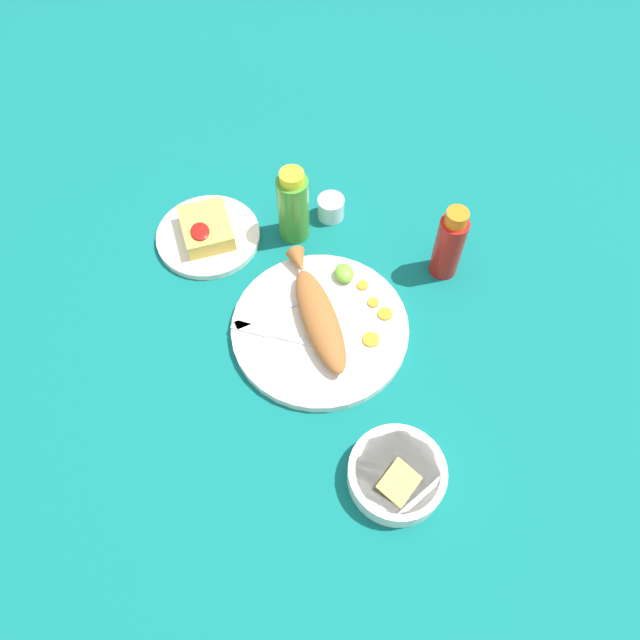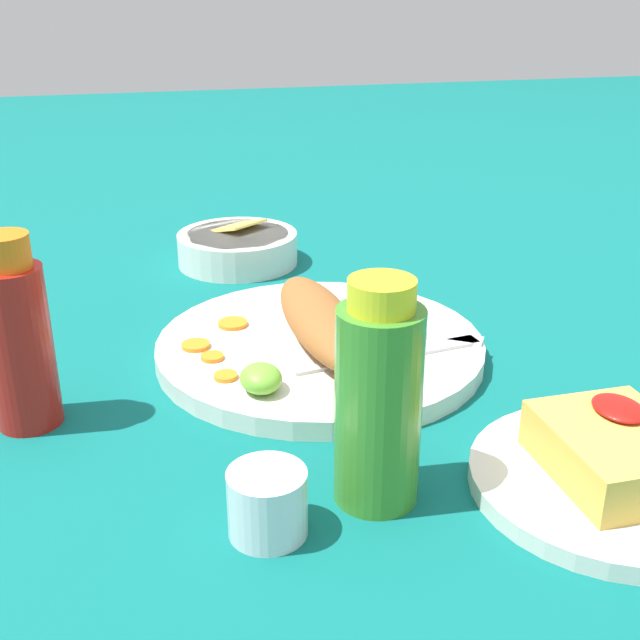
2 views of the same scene
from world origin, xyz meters
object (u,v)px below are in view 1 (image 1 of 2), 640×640
Objects in this scene: fork_near at (275,335)px; hot_sauce_bottle_green at (293,206)px; main_plate at (320,328)px; side_plate_fries at (208,236)px; fork_far at (277,310)px; hot_sauce_bottle_red at (449,244)px; guacamole_bowl at (397,474)px; fried_fish at (318,314)px; salt_cup at (331,209)px.

fork_near is 0.25m from hot_sauce_bottle_green.
main_plate is 0.30m from side_plate_fries.
hot_sauce_bottle_green is at bearing -122.45° from fork_far.
side_plate_fries is (-0.27, -0.15, -0.00)m from main_plate.
hot_sauce_bottle_red is (-0.01, 0.33, 0.06)m from fork_far.
fork_far is (-0.05, 0.02, 0.00)m from fork_near.
side_plate_fries is 0.58m from guacamole_bowl.
fried_fish is at bearing 141.33° from fork_far.
main_plate is 0.27m from salt_cup.
main_plate is at bearing -21.89° from salt_cup.
salt_cup is at bearing 156.57° from fried_fish.
fried_fish reaches higher than fork_far.
guacamole_bowl is (0.30, 0.11, 0.00)m from fork_near.
fried_fish reaches higher than fork_near.
guacamole_bowl is at bearing 5.81° from fried_fish.
hot_sauce_bottle_red reaches higher than salt_cup.
fork_near is at bearing -80.82° from hot_sauce_bottle_red.
fried_fish is 1.62× the size of hot_sauce_bottle_green.
hot_sauce_bottle_red is at bearing -137.22° from fork_near.
main_plate is 1.95× the size of hot_sauce_bottle_red.
hot_sauce_bottle_green is (-0.18, 0.08, 0.06)m from fork_far.
fork_near and fork_far have the same top height.
fork_far is (-0.05, -0.06, 0.01)m from main_plate.
salt_cup is (-0.25, 0.18, 0.00)m from fork_near.
fork_far is 0.26m from salt_cup.
salt_cup is at bearing 104.23° from hot_sauce_bottle_green.
main_plate is 1.70× the size of fork_far.
fork_far reaches higher than side_plate_fries.
fried_fish is 1.64× the size of hot_sauce_bottle_red.
salt_cup is at bearing 86.47° from side_plate_fries.
main_plate reaches higher than side_plate_fries.
main_plate is at bearing -150.17° from fork_near.
fried_fish reaches higher than side_plate_fries.
hot_sauce_bottle_green is 0.81× the size of side_plate_fries.
fried_fish is at bearing -179.63° from main_plate.
fried_fish is 1.75× the size of guacamole_bowl.
salt_cup reaches higher than fork_near.
salt_cup is (-0.19, -0.16, -0.06)m from hot_sauce_bottle_red.
hot_sauce_bottle_green is at bearing 174.51° from fried_fish.
guacamole_bowl is (0.52, 0.01, -0.05)m from hot_sauce_bottle_green.
guacamole_bowl reaches higher than fork_near.
guacamole_bowl is (0.56, 0.18, 0.02)m from side_plate_fries.
fork_near is 0.27m from side_plate_fries.
hot_sauce_bottle_green is at bearing -75.77° from salt_cup.
guacamole_bowl is at bearing -33.14° from hot_sauce_bottle_red.
hot_sauce_bottle_green is (-0.22, 0.02, 0.04)m from fried_fish.
main_plate is 0.08m from fork_near.
fork_far is at bearing -121.69° from fried_fish.
hot_sauce_bottle_red is 0.42m from guacamole_bowl.
fried_fish is at bearing -23.06° from salt_cup.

